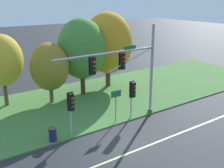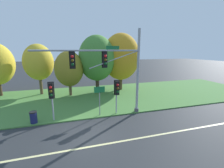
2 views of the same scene
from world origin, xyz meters
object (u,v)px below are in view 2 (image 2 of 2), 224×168
at_px(pedestrian_signal_near_kerb, 117,90).
at_px(tree_mid_verge, 97,58).
at_px(pedestrian_signal_further_along, 51,93).
at_px(traffic_signal_mast, 112,66).
at_px(trash_bin, 33,117).
at_px(tree_left_of_mast, 39,62).
at_px(route_sign_post, 100,96).
at_px(tree_behind_signpost, 69,69).
at_px(tree_tall_centre, 121,57).

height_order(pedestrian_signal_near_kerb, tree_mid_verge, tree_mid_verge).
relative_size(pedestrian_signal_further_along, tree_mid_verge, 0.43).
xyz_separation_m(traffic_signal_mast, trash_bin, (-6.32, 0.16, -3.82)).
bearing_deg(pedestrian_signal_near_kerb, trash_bin, 178.73).
height_order(traffic_signal_mast, tree_left_of_mast, traffic_signal_mast).
bearing_deg(pedestrian_signal_near_kerb, traffic_signal_mast, -178.74).
height_order(traffic_signal_mast, tree_mid_verge, tree_mid_verge).
relative_size(route_sign_post, tree_behind_signpost, 0.47).
xyz_separation_m(pedestrian_signal_near_kerb, route_sign_post, (-1.51, 0.16, -0.44)).
bearing_deg(route_sign_post, tree_left_of_mast, 125.07).
xyz_separation_m(tree_left_of_mast, tree_behind_signpost, (3.61, -1.63, -0.76)).
relative_size(tree_left_of_mast, tree_tall_centre, 0.81).
bearing_deg(trash_bin, tree_left_of_mast, 94.73).
bearing_deg(tree_behind_signpost, pedestrian_signal_near_kerb, -61.16).
bearing_deg(tree_tall_centre, tree_behind_signpost, -171.41).
bearing_deg(tree_left_of_mast, tree_mid_verge, -10.16).
xyz_separation_m(tree_behind_signpost, tree_tall_centre, (7.03, 1.06, 1.31)).
distance_m(traffic_signal_mast, pedestrian_signal_further_along, 5.26).
distance_m(pedestrian_signal_near_kerb, tree_mid_verge, 7.74).
height_order(tree_tall_centre, trash_bin, tree_tall_centre).
height_order(traffic_signal_mast, tree_tall_centre, tree_tall_centre).
bearing_deg(tree_mid_verge, tree_left_of_mast, 169.84).
relative_size(pedestrian_signal_further_along, tree_tall_centre, 0.40).
bearing_deg(route_sign_post, pedestrian_signal_further_along, -179.04).
distance_m(traffic_signal_mast, route_sign_post, 2.75).
height_order(tree_left_of_mast, tree_tall_centre, tree_tall_centre).
xyz_separation_m(tree_left_of_mast, tree_mid_verge, (7.12, -1.28, 0.44)).
bearing_deg(pedestrian_signal_further_along, pedestrian_signal_near_kerb, -1.00).
bearing_deg(pedestrian_signal_further_along, traffic_signal_mast, -1.21).
bearing_deg(tree_mid_verge, pedestrian_signal_near_kerb, -87.26).
bearing_deg(tree_mid_verge, tree_behind_signpost, -174.28).
height_order(pedestrian_signal_further_along, tree_left_of_mast, tree_left_of_mast).
relative_size(route_sign_post, tree_left_of_mast, 0.41).
xyz_separation_m(traffic_signal_mast, pedestrian_signal_near_kerb, (0.45, 0.01, -2.08)).
relative_size(tree_mid_verge, trash_bin, 8.03).
xyz_separation_m(tree_behind_signpost, trash_bin, (-2.91, -6.86, -2.87)).
xyz_separation_m(pedestrian_signal_near_kerb, pedestrian_signal_further_along, (-5.32, 0.09, 0.11)).
distance_m(route_sign_post, trash_bin, 5.41).
bearing_deg(tree_behind_signpost, pedestrian_signal_further_along, -101.87).
height_order(tree_mid_verge, tree_tall_centre, tree_tall_centre).
height_order(tree_mid_verge, trash_bin, tree_mid_verge).
height_order(traffic_signal_mast, pedestrian_signal_further_along, traffic_signal_mast).
height_order(traffic_signal_mast, route_sign_post, traffic_signal_mast).
height_order(tree_behind_signpost, tree_mid_verge, tree_mid_verge).
bearing_deg(traffic_signal_mast, tree_tall_centre, 65.93).
height_order(pedestrian_signal_near_kerb, tree_left_of_mast, tree_left_of_mast).
height_order(pedestrian_signal_near_kerb, trash_bin, pedestrian_signal_near_kerb).
xyz_separation_m(pedestrian_signal_further_along, tree_behind_signpost, (1.46, 6.92, 1.02)).
bearing_deg(route_sign_post, traffic_signal_mast, -8.85).
bearing_deg(tree_behind_signpost, tree_tall_centre, 8.59).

